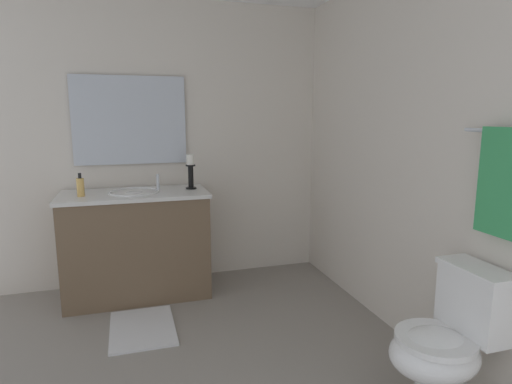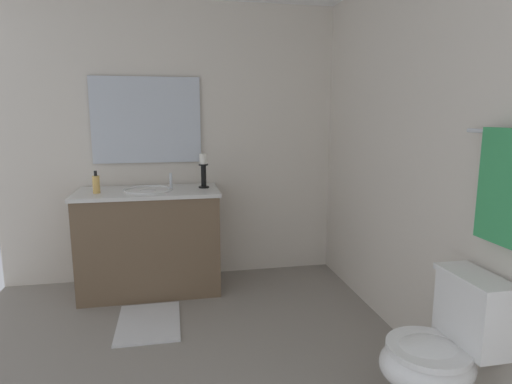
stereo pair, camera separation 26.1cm
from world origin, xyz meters
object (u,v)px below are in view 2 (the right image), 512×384
object	(u,v)px
sink_basin	(148,195)
candle_holder_tall	(203,170)
vanity_cabinet	(150,241)
mirror	(147,120)
soap_bottle	(96,184)
toilet	(440,354)
towel_bar	(512,133)
bath_mat	(149,323)
towel_near_vanity	(503,187)

from	to	relation	value
sink_basin	candle_holder_tall	xyz separation A→B (m)	(-0.04, 0.46, 0.19)
vanity_cabinet	candle_holder_tall	distance (m)	0.75
mirror	soap_bottle	xyz separation A→B (m)	(0.33, -0.39, -0.49)
toilet	sink_basin	bearing A→B (deg)	-143.51
mirror	towel_bar	distance (m)	2.79
sink_basin	soap_bottle	size ratio (longest dim) A/B	2.23
toilet	towel_bar	xyz separation A→B (m)	(0.05, 0.22, 1.04)
towel_bar	bath_mat	size ratio (longest dim) A/B	0.94
candle_holder_tall	bath_mat	size ratio (longest dim) A/B	0.49
sink_basin	candle_holder_tall	distance (m)	0.50
soap_bottle	mirror	bearing A→B (deg)	130.43
bath_mat	soap_bottle	bearing A→B (deg)	-145.44
mirror	towel_bar	size ratio (longest dim) A/B	1.64
sink_basin	toilet	size ratio (longest dim) A/B	0.54
bath_mat	candle_holder_tall	bearing A→B (deg)	145.06
mirror	towel_bar	xyz separation A→B (m)	(2.26, 1.65, -0.03)
candle_holder_tall	towel_near_vanity	bearing A→B (deg)	30.05
candle_holder_tall	vanity_cabinet	bearing A→B (deg)	-85.10
vanity_cabinet	candle_holder_tall	size ratio (longest dim) A/B	4.01
towel_near_vanity	bath_mat	xyz separation A→B (m)	(-1.35, -1.63, -1.16)
soap_bottle	towel_bar	distance (m)	2.84
bath_mat	vanity_cabinet	bearing A→B (deg)	-180.00
vanity_cabinet	towel_near_vanity	xyz separation A→B (m)	(1.98, 1.63, 0.74)
soap_bottle	bath_mat	distance (m)	1.16
towel_near_vanity	candle_holder_tall	bearing A→B (deg)	-149.95
candle_holder_tall	towel_near_vanity	distance (m)	2.33
toilet	bath_mat	size ratio (longest dim) A/B	1.25
towel_near_vanity	sink_basin	bearing A→B (deg)	-140.49
soap_bottle	toilet	bearing A→B (deg)	44.18
toilet	candle_holder_tall	bearing A→B (deg)	-153.94
mirror	toilet	size ratio (longest dim) A/B	1.23
towel_bar	soap_bottle	bearing A→B (deg)	-133.26
sink_basin	soap_bottle	world-z (taller)	soap_bottle
vanity_cabinet	mirror	distance (m)	1.04
towel_bar	towel_near_vanity	world-z (taller)	towel_near_vanity
soap_bottle	toilet	distance (m)	2.67
candle_holder_tall	soap_bottle	distance (m)	0.87
vanity_cabinet	soap_bottle	world-z (taller)	soap_bottle
vanity_cabinet	sink_basin	size ratio (longest dim) A/B	2.91
vanity_cabinet	bath_mat	xyz separation A→B (m)	(0.62, 0.00, -0.43)
candle_holder_tall	soap_bottle	size ratio (longest dim) A/B	1.62
candle_holder_tall	toilet	distance (m)	2.29
sink_basin	candle_holder_tall	size ratio (longest dim) A/B	1.38
sink_basin	towel_near_vanity	distance (m)	2.58
candle_holder_tall	toilet	world-z (taller)	candle_holder_tall
bath_mat	toilet	bearing A→B (deg)	47.61
toilet	towel_near_vanity	size ratio (longest dim) A/B	1.46
vanity_cabinet	soap_bottle	size ratio (longest dim) A/B	6.49
mirror	towel_near_vanity	world-z (taller)	mirror
candle_holder_tall	mirror	bearing A→B (deg)	-117.34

